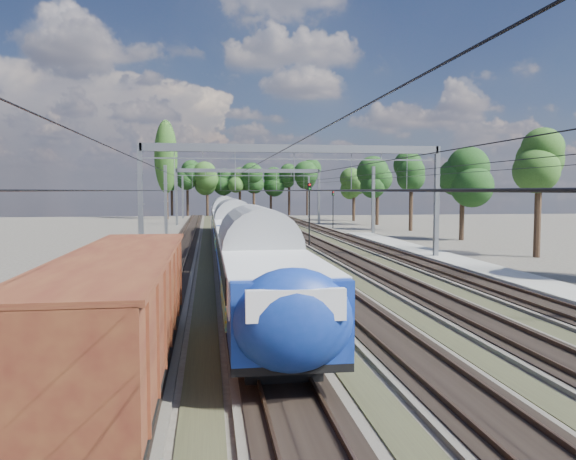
{
  "coord_description": "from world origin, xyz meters",
  "views": [
    {
      "loc": [
        -6.54,
        -12.6,
        5.5
      ],
      "look_at": [
        -1.13,
        25.38,
        2.8
      ],
      "focal_mm": 35.0,
      "sensor_mm": 36.0,
      "label": 1
    }
  ],
  "objects": [
    {
      "name": "poplar",
      "position": [
        -14.5,
        98.0,
        11.89
      ],
      "size": [
        4.4,
        4.4,
        19.04
      ],
      "color": "black",
      "rests_on": "ground"
    },
    {
      "name": "emu_train",
      "position": [
        -4.5,
        33.59,
        2.74
      ],
      "size": [
        3.19,
        67.39,
        4.66
      ],
      "color": "black",
      "rests_on": "ground"
    },
    {
      "name": "platform",
      "position": [
        12.0,
        20.0,
        0.15
      ],
      "size": [
        3.0,
        70.0,
        0.3
      ],
      "primitive_type": "cube",
      "color": "gray",
      "rests_on": "ground"
    },
    {
      "name": "worker",
      "position": [
        4.06,
        95.58,
        0.97
      ],
      "size": [
        0.53,
        0.75,
        1.93
      ],
      "primitive_type": "imported",
      "rotation": [
        0.0,
        0.0,
        1.47
      ],
      "color": "black",
      "rests_on": "ground"
    },
    {
      "name": "tree_belt",
      "position": [
        8.47,
        90.56,
        8.2
      ],
      "size": [
        40.05,
        100.0,
        11.68
      ],
      "color": "black",
      "rests_on": "ground"
    },
    {
      "name": "signal_near",
      "position": [
        3.19,
        40.95,
        3.95
      ],
      "size": [
        0.44,
        0.41,
        6.24
      ],
      "rotation": [
        0.0,
        0.0,
        -0.35
      ],
      "color": "black",
      "rests_on": "ground"
    },
    {
      "name": "signal_far",
      "position": [
        11.6,
        67.84,
        3.43
      ],
      "size": [
        0.39,
        0.36,
        5.42
      ],
      "rotation": [
        0.0,
        0.0,
        0.42
      ],
      "color": "black",
      "rests_on": "ground"
    },
    {
      "name": "catenary",
      "position": [
        0.33,
        52.69,
        6.4
      ],
      "size": [
        25.65,
        130.0,
        9.0
      ],
      "color": "slate",
      "rests_on": "ground"
    },
    {
      "name": "track_bed",
      "position": [
        -0.0,
        45.0,
        0.1
      ],
      "size": [
        21.0,
        130.0,
        0.34
      ],
      "color": "#47423A",
      "rests_on": "ground"
    },
    {
      "name": "ground",
      "position": [
        0.0,
        0.0,
        0.0
      ],
      "size": [
        220.0,
        220.0,
        0.0
      ],
      "primitive_type": "plane",
      "color": "#47423A",
      "rests_on": "ground"
    },
    {
      "name": "freight_boxcar",
      "position": [
        -9.0,
        3.45,
        2.2
      ],
      "size": [
        2.9,
        13.98,
        3.6
      ],
      "color": "black",
      "rests_on": "ground"
    }
  ]
}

